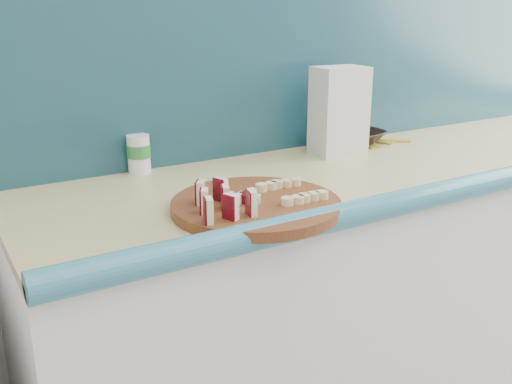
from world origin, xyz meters
name	(u,v)px	position (x,y,z in m)	size (l,w,h in m)	color
kitchen_counter	(384,295)	(0.10, 1.50, 0.46)	(2.20, 0.63, 0.91)	silver
backsplash	(337,66)	(0.10, 1.79, 1.16)	(2.20, 0.02, 0.50)	teal
cutting_board	(256,206)	(-0.49, 1.33, 0.92)	(0.38, 0.38, 0.02)	#4B2510
apple_wedges	(220,200)	(-0.59, 1.30, 0.96)	(0.11, 0.15, 0.05)	beige
apple_chunks	(246,198)	(-0.51, 1.33, 0.94)	(0.05, 0.06, 0.02)	#EFE8BF
banana_slices	(291,191)	(-0.39, 1.32, 0.94)	(0.12, 0.15, 0.02)	#DAC285
brown_bowl	(353,137)	(0.12, 1.72, 0.93)	(0.19, 0.19, 0.05)	black
flour_bag	(339,111)	(0.00, 1.64, 1.04)	(0.15, 0.11, 0.26)	silver
canister	(139,153)	(-0.60, 1.76, 0.96)	(0.06, 0.06, 0.11)	white
banana_peel	(376,141)	(0.21, 1.70, 0.91)	(0.20, 0.16, 0.01)	gold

